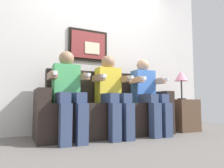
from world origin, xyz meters
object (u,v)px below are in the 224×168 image
side_table_right (182,115)px  table_lamp (181,77)px  couch (107,113)px  person_on_right (148,92)px  person_on_left (68,90)px  person_in_middle (112,91)px

side_table_right → table_lamp: 0.61m
couch → side_table_right: bearing=-4.7°
person_on_right → side_table_right: bearing=5.0°
person_on_left → side_table_right: bearing=1.9°
person_on_left → table_lamp: person_on_left is taller
side_table_right → table_lamp: table_lamp is taller
person_on_left → table_lamp: 1.86m
person_on_right → person_on_left: bearing=180.0°
person_in_middle → side_table_right: size_ratio=2.22×
couch → side_table_right: couch is taller
person_on_left → person_on_right: same height
person_in_middle → table_lamp: person_in_middle is taller
person_in_middle → side_table_right: 1.34m
couch → person_on_left: 0.67m
person_on_right → table_lamp: (0.67, 0.03, 0.25)m
person_on_right → couch: bearing=164.0°
person_in_middle → person_on_right: size_ratio=1.00×
couch → side_table_right: 1.30m
person_in_middle → person_on_right: bearing=0.0°
person_on_right → side_table_right: person_on_right is taller
couch → person_on_right: (0.58, -0.17, 0.29)m
person_in_middle → table_lamp: bearing=1.2°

